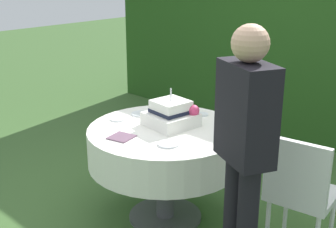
{
  "coord_description": "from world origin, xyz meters",
  "views": [
    {
      "loc": [
        2.17,
        -2.24,
        1.91
      ],
      "look_at": [
        -0.01,
        0.04,
        0.84
      ],
      "focal_mm": 48.92,
      "sensor_mm": 36.0,
      "label": 1
    }
  ],
  "objects_px": {
    "standing_person": "(244,147)",
    "wedding_cake": "(172,115)",
    "serving_plate_left": "(140,114)",
    "serving_plate_near": "(168,144)",
    "napkin_stack": "(122,137)",
    "serving_plate_right": "(201,114)",
    "garden_chair": "(300,189)",
    "serving_plate_far": "(118,119)",
    "cake_table": "(165,146)"
  },
  "relations": [
    {
      "from": "serving_plate_far",
      "to": "serving_plate_right",
      "type": "height_order",
      "value": "same"
    },
    {
      "from": "wedding_cake",
      "to": "serving_plate_left",
      "type": "xyz_separation_m",
      "value": [
        -0.35,
        0.01,
        -0.08
      ]
    },
    {
      "from": "wedding_cake",
      "to": "serving_plate_near",
      "type": "height_order",
      "value": "wedding_cake"
    },
    {
      "from": "wedding_cake",
      "to": "serving_plate_far",
      "type": "relative_size",
      "value": 3.13
    },
    {
      "from": "cake_table",
      "to": "serving_plate_left",
      "type": "bearing_deg",
      "value": 166.52
    },
    {
      "from": "serving_plate_left",
      "to": "serving_plate_right",
      "type": "xyz_separation_m",
      "value": [
        0.36,
        0.33,
        0.0
      ]
    },
    {
      "from": "serving_plate_left",
      "to": "cake_table",
      "type": "bearing_deg",
      "value": -13.48
    },
    {
      "from": "serving_plate_far",
      "to": "cake_table",
      "type": "bearing_deg",
      "value": 16.54
    },
    {
      "from": "wedding_cake",
      "to": "serving_plate_near",
      "type": "relative_size",
      "value": 2.53
    },
    {
      "from": "serving_plate_left",
      "to": "standing_person",
      "type": "distance_m",
      "value": 1.3
    },
    {
      "from": "serving_plate_far",
      "to": "napkin_stack",
      "type": "bearing_deg",
      "value": -36.31
    },
    {
      "from": "napkin_stack",
      "to": "standing_person",
      "type": "relative_size",
      "value": 0.1
    },
    {
      "from": "standing_person",
      "to": "wedding_cake",
      "type": "bearing_deg",
      "value": 158.0
    },
    {
      "from": "cake_table",
      "to": "serving_plate_far",
      "type": "distance_m",
      "value": 0.44
    },
    {
      "from": "serving_plate_left",
      "to": "garden_chair",
      "type": "height_order",
      "value": "garden_chair"
    },
    {
      "from": "serving_plate_near",
      "to": "standing_person",
      "type": "bearing_deg",
      "value": -6.14
    },
    {
      "from": "serving_plate_right",
      "to": "serving_plate_near",
      "type": "bearing_deg",
      "value": -69.35
    },
    {
      "from": "wedding_cake",
      "to": "standing_person",
      "type": "bearing_deg",
      "value": -22.0
    },
    {
      "from": "garden_chair",
      "to": "standing_person",
      "type": "height_order",
      "value": "standing_person"
    },
    {
      "from": "serving_plate_left",
      "to": "napkin_stack",
      "type": "xyz_separation_m",
      "value": [
        0.27,
        -0.43,
        -0.0
      ]
    },
    {
      "from": "standing_person",
      "to": "napkin_stack",
      "type": "bearing_deg",
      "value": -176.33
    },
    {
      "from": "serving_plate_left",
      "to": "serving_plate_far",
      "type": "bearing_deg",
      "value": -99.08
    },
    {
      "from": "serving_plate_near",
      "to": "serving_plate_far",
      "type": "relative_size",
      "value": 1.24
    },
    {
      "from": "serving_plate_far",
      "to": "serving_plate_right",
      "type": "xyz_separation_m",
      "value": [
        0.39,
        0.53,
        0.0
      ]
    },
    {
      "from": "cake_table",
      "to": "serving_plate_near",
      "type": "xyz_separation_m",
      "value": [
        0.23,
        -0.21,
        0.15
      ]
    },
    {
      "from": "serving_plate_near",
      "to": "serving_plate_right",
      "type": "xyz_separation_m",
      "value": [
        -0.24,
        0.62,
        0.0
      ]
    },
    {
      "from": "cake_table",
      "to": "serving_plate_right",
      "type": "relative_size",
      "value": 10.94
    },
    {
      "from": "serving_plate_left",
      "to": "serving_plate_right",
      "type": "bearing_deg",
      "value": 42.76
    },
    {
      "from": "serving_plate_right",
      "to": "serving_plate_left",
      "type": "bearing_deg",
      "value": -137.24
    },
    {
      "from": "cake_table",
      "to": "standing_person",
      "type": "bearing_deg",
      "value": -17.58
    },
    {
      "from": "serving_plate_right",
      "to": "garden_chair",
      "type": "bearing_deg",
      "value": -13.04
    },
    {
      "from": "cake_table",
      "to": "standing_person",
      "type": "xyz_separation_m",
      "value": [
        0.87,
        -0.28,
        0.34
      ]
    },
    {
      "from": "wedding_cake",
      "to": "garden_chair",
      "type": "xyz_separation_m",
      "value": [
        1.0,
        0.11,
        -0.28
      ]
    },
    {
      "from": "serving_plate_right",
      "to": "standing_person",
      "type": "xyz_separation_m",
      "value": [
        0.88,
        -0.69,
        0.19
      ]
    },
    {
      "from": "wedding_cake",
      "to": "napkin_stack",
      "type": "height_order",
      "value": "wedding_cake"
    },
    {
      "from": "cake_table",
      "to": "wedding_cake",
      "type": "height_order",
      "value": "wedding_cake"
    },
    {
      "from": "serving_plate_left",
      "to": "serving_plate_right",
      "type": "distance_m",
      "value": 0.49
    },
    {
      "from": "serving_plate_far",
      "to": "garden_chair",
      "type": "relative_size",
      "value": 0.13
    },
    {
      "from": "serving_plate_far",
      "to": "wedding_cake",
      "type": "bearing_deg",
      "value": 27.03
    },
    {
      "from": "garden_chair",
      "to": "serving_plate_left",
      "type": "bearing_deg",
      "value": -175.82
    },
    {
      "from": "wedding_cake",
      "to": "serving_plate_right",
      "type": "bearing_deg",
      "value": 89.1
    },
    {
      "from": "serving_plate_near",
      "to": "napkin_stack",
      "type": "distance_m",
      "value": 0.35
    },
    {
      "from": "wedding_cake",
      "to": "serving_plate_right",
      "type": "height_order",
      "value": "wedding_cake"
    },
    {
      "from": "serving_plate_left",
      "to": "napkin_stack",
      "type": "height_order",
      "value": "serving_plate_left"
    },
    {
      "from": "napkin_stack",
      "to": "standing_person",
      "type": "xyz_separation_m",
      "value": [
        0.97,
        0.06,
        0.19
      ]
    },
    {
      "from": "cake_table",
      "to": "standing_person",
      "type": "distance_m",
      "value": 0.98
    },
    {
      "from": "cake_table",
      "to": "garden_chair",
      "type": "xyz_separation_m",
      "value": [
        1.0,
        0.19,
        -0.05
      ]
    },
    {
      "from": "serving_plate_right",
      "to": "standing_person",
      "type": "distance_m",
      "value": 1.13
    },
    {
      "from": "wedding_cake",
      "to": "garden_chair",
      "type": "relative_size",
      "value": 0.41
    },
    {
      "from": "serving_plate_left",
      "to": "wedding_cake",
      "type": "bearing_deg",
      "value": -1.12
    }
  ]
}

